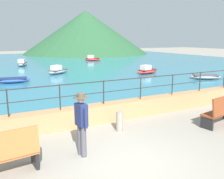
{
  "coord_description": "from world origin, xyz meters",
  "views": [
    {
      "loc": [
        -3.05,
        -4.88,
        3.14
      ],
      "look_at": [
        1.46,
        3.7,
        1.1
      ],
      "focal_mm": 39.23,
      "sensor_mm": 36.0,
      "label": 1
    }
  ],
  "objects_px": {
    "bench_main": "(0,155)",
    "bollard": "(120,121)",
    "boat_2": "(147,71)",
    "boat_7": "(206,77)",
    "person_walking": "(81,121)",
    "boat_3": "(13,80)",
    "boat_5": "(92,59)",
    "bench_far": "(222,110)",
    "boat_1": "(22,63)",
    "boat_0": "(58,71)"
  },
  "relations": [
    {
      "from": "bench_main",
      "to": "person_walking",
      "type": "height_order",
      "value": "person_walking"
    },
    {
      "from": "boat_0",
      "to": "boat_3",
      "type": "xyz_separation_m",
      "value": [
        -4.05,
        -3.03,
        -0.07
      ]
    },
    {
      "from": "boat_0",
      "to": "bench_main",
      "type": "bearing_deg",
      "value": -109.86
    },
    {
      "from": "bollard",
      "to": "bench_main",
      "type": "bearing_deg",
      "value": -161.67
    },
    {
      "from": "bollard",
      "to": "boat_0",
      "type": "distance_m",
      "value": 14.41
    },
    {
      "from": "person_walking",
      "to": "bollard",
      "type": "xyz_separation_m",
      "value": [
        1.78,
        1.09,
        -0.63
      ]
    },
    {
      "from": "boat_3",
      "to": "boat_7",
      "type": "distance_m",
      "value": 14.2
    },
    {
      "from": "bollard",
      "to": "boat_5",
      "type": "xyz_separation_m",
      "value": [
        9.48,
        24.45,
        -0.02
      ]
    },
    {
      "from": "bench_far",
      "to": "boat_1",
      "type": "distance_m",
      "value": 23.78
    },
    {
      "from": "bench_main",
      "to": "boat_2",
      "type": "distance_m",
      "value": 17.37
    },
    {
      "from": "boat_0",
      "to": "boat_7",
      "type": "xyz_separation_m",
      "value": [
        9.17,
        -8.22,
        -0.07
      ]
    },
    {
      "from": "bollard",
      "to": "boat_5",
      "type": "relative_size",
      "value": 0.29
    },
    {
      "from": "boat_0",
      "to": "boat_5",
      "type": "distance_m",
      "value": 12.72
    },
    {
      "from": "person_walking",
      "to": "boat_3",
      "type": "distance_m",
      "value": 12.38
    },
    {
      "from": "boat_0",
      "to": "boat_1",
      "type": "distance_m",
      "value": 8.18
    },
    {
      "from": "bench_far",
      "to": "boat_5",
      "type": "distance_m",
      "value": 26.35
    },
    {
      "from": "person_walking",
      "to": "boat_2",
      "type": "height_order",
      "value": "person_walking"
    },
    {
      "from": "bench_main",
      "to": "boat_3",
      "type": "relative_size",
      "value": 0.72
    },
    {
      "from": "bench_far",
      "to": "person_walking",
      "type": "relative_size",
      "value": 1.01
    },
    {
      "from": "bench_main",
      "to": "bollard",
      "type": "distance_m",
      "value": 4.02
    },
    {
      "from": "boat_1",
      "to": "person_walking",
      "type": "bearing_deg",
      "value": -94.18
    },
    {
      "from": "boat_5",
      "to": "boat_0",
      "type": "bearing_deg",
      "value": -127.04
    },
    {
      "from": "bench_far",
      "to": "boat_5",
      "type": "bearing_deg",
      "value": 77.11
    },
    {
      "from": "bench_far",
      "to": "boat_3",
      "type": "distance_m",
      "value": 13.8
    },
    {
      "from": "boat_1",
      "to": "bench_far",
      "type": "bearing_deg",
      "value": -81.11
    },
    {
      "from": "person_walking",
      "to": "boat_7",
      "type": "relative_size",
      "value": 0.72
    },
    {
      "from": "boat_2",
      "to": "boat_7",
      "type": "bearing_deg",
      "value": -64.71
    },
    {
      "from": "bollard",
      "to": "boat_2",
      "type": "distance_m",
      "value": 13.83
    },
    {
      "from": "boat_5",
      "to": "boat_2",
      "type": "bearing_deg",
      "value": -92.73
    },
    {
      "from": "bench_main",
      "to": "boat_7",
      "type": "relative_size",
      "value": 0.72
    },
    {
      "from": "bench_main",
      "to": "person_walking",
      "type": "bearing_deg",
      "value": 4.95
    },
    {
      "from": "person_walking",
      "to": "boat_5",
      "type": "distance_m",
      "value": 27.92
    },
    {
      "from": "bench_main",
      "to": "bollard",
      "type": "relative_size",
      "value": 2.52
    },
    {
      "from": "bench_main",
      "to": "boat_5",
      "type": "relative_size",
      "value": 0.72
    },
    {
      "from": "bench_main",
      "to": "bollard",
      "type": "bearing_deg",
      "value": 18.33
    },
    {
      "from": "boat_1",
      "to": "boat_3",
      "type": "xyz_separation_m",
      "value": [
        -2.17,
        -10.99,
        -0.07
      ]
    },
    {
      "from": "bollard",
      "to": "boat_3",
      "type": "relative_size",
      "value": 0.29
    },
    {
      "from": "boat_5",
      "to": "boat_7",
      "type": "height_order",
      "value": "boat_5"
    },
    {
      "from": "bench_main",
      "to": "boat_7",
      "type": "xyz_separation_m",
      "value": [
        14.79,
        7.35,
        -0.3
      ]
    },
    {
      "from": "bench_far",
      "to": "boat_0",
      "type": "relative_size",
      "value": 0.74
    },
    {
      "from": "boat_0",
      "to": "boat_2",
      "type": "height_order",
      "value": "same"
    },
    {
      "from": "bench_far",
      "to": "boat_2",
      "type": "height_order",
      "value": "bench_far"
    },
    {
      "from": "person_walking",
      "to": "bollard",
      "type": "bearing_deg",
      "value": 31.37
    },
    {
      "from": "boat_7",
      "to": "person_walking",
      "type": "bearing_deg",
      "value": -150.67
    },
    {
      "from": "bench_far",
      "to": "bollard",
      "type": "bearing_deg",
      "value": 161.08
    },
    {
      "from": "boat_2",
      "to": "bench_far",
      "type": "bearing_deg",
      "value": -113.72
    },
    {
      "from": "bench_main",
      "to": "bollard",
      "type": "height_order",
      "value": "bench_main"
    },
    {
      "from": "bench_main",
      "to": "bench_far",
      "type": "relative_size",
      "value": 0.99
    },
    {
      "from": "boat_3",
      "to": "boat_5",
      "type": "height_order",
      "value": "boat_5"
    },
    {
      "from": "bench_main",
      "to": "boat_1",
      "type": "xyz_separation_m",
      "value": [
        3.73,
        23.52,
        -0.23
      ]
    }
  ]
}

